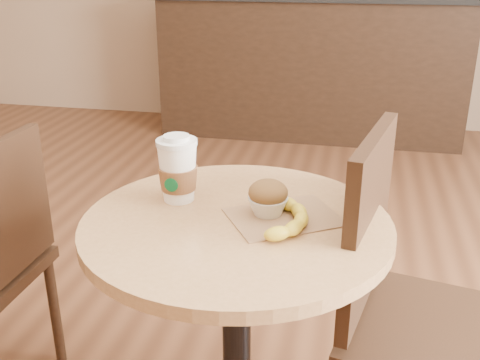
{
  "coord_description": "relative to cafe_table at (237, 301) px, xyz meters",
  "views": [
    {
      "loc": [
        0.35,
        -1.05,
        1.31
      ],
      "look_at": [
        0.1,
        0.1,
        0.83
      ],
      "focal_mm": 42.0,
      "sensor_mm": 36.0,
      "label": 1
    }
  ],
  "objects": [
    {
      "name": "cafe_table",
      "position": [
        0.0,
        0.0,
        0.0
      ],
      "size": [
        0.7,
        0.7,
        0.75
      ],
      "color": "black",
      "rests_on": "ground"
    },
    {
      "name": "chair_right",
      "position": [
        0.41,
        0.08,
        -0.02
      ],
      "size": [
        0.49,
        0.49,
        0.94
      ],
      "rotation": [
        0.0,
        0.0,
        1.36
      ],
      "color": "black",
      "rests_on": "ground"
    },
    {
      "name": "kraft_bag",
      "position": [
        0.1,
        0.03,
        0.22
      ],
      "size": [
        0.3,
        0.28,
        0.0
      ],
      "primitive_type": "cube",
      "rotation": [
        0.0,
        0.0,
        0.56
      ],
      "color": "olive",
      "rests_on": "cafe_table"
    },
    {
      "name": "coffee_cup",
      "position": [
        -0.16,
        0.08,
        0.29
      ],
      "size": [
        0.1,
        0.1,
        0.16
      ],
      "rotation": [
        0.0,
        0.0,
        -0.03
      ],
      "color": "white",
      "rests_on": "cafe_table"
    },
    {
      "name": "service_counter",
      "position": [
        -0.1,
        3.12,
        -0.01
      ],
      "size": [
        2.3,
        0.65,
        1.04
      ],
      "color": "black",
      "rests_on": "ground"
    },
    {
      "name": "banana",
      "position": [
        0.11,
        -0.0,
        0.24
      ],
      "size": [
        0.17,
        0.25,
        0.03
      ],
      "primitive_type": null,
      "rotation": [
        0.0,
        0.0,
        0.14
      ],
      "color": "gold",
      "rests_on": "kraft_bag"
    },
    {
      "name": "muffin",
      "position": [
        0.07,
        0.04,
        0.26
      ],
      "size": [
        0.09,
        0.09,
        0.08
      ],
      "color": "silver",
      "rests_on": "kraft_bag"
    }
  ]
}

